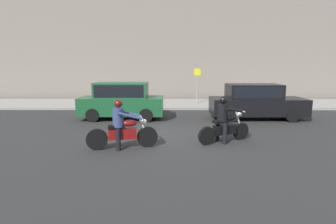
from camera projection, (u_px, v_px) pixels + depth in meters
ground_plane at (163, 135)px, 10.06m from camera, size 80.00×80.00×0.00m
sidewalk_slab at (166, 104)px, 17.94m from camera, size 40.00×4.40×0.14m
building_facade at (166, 35)px, 20.45m from camera, size 40.00×1.40×9.98m
motorcycle_with_rider_denim_blue at (122, 129)px, 8.30m from camera, size 2.21×0.79×1.56m
motorcycle_with_rider_black_leather at (224, 123)px, 8.99m from camera, size 1.90×1.09×1.58m
parked_sedan_black at (256, 101)px, 13.01m from camera, size 4.52×1.82×1.72m
parked_hatchback_forest_green at (122, 100)px, 13.02m from camera, size 4.04×1.76×1.80m
street_sign_post at (197, 82)px, 17.58m from camera, size 0.44×0.08×2.32m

